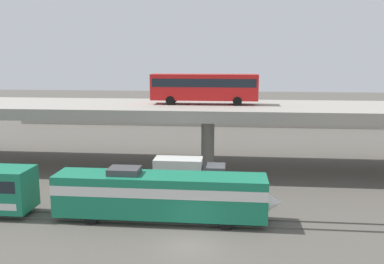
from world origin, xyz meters
TOP-DOWN VIEW (x-y plane):
  - ground_plane at (0.00, 0.00)m, footprint 260.00×260.00m
  - rail_strip_near at (0.00, 3.29)m, footprint 110.00×0.12m
  - rail_strip_far at (0.00, 4.71)m, footprint 110.00×0.12m
  - train_locomotive at (-1.91, 4.00)m, footprint 17.48×3.04m
  - highway_overpass at (0.00, 20.00)m, footprint 96.00×12.11m
  - transit_bus_on_overpass at (-0.43, 20.29)m, footprint 12.00×2.68m
  - service_truck_west at (-1.47, 11.91)m, footprint 6.80×2.46m
  - pier_parking_lot at (0.00, 55.00)m, footprint 75.69×12.78m
  - parked_car_0 at (-7.13, 52.44)m, footprint 4.47×1.85m
  - parked_car_1 at (-25.51, 55.96)m, footprint 4.22×1.92m
  - parked_car_2 at (1.91, 52.85)m, footprint 4.51×1.98m
  - parked_car_3 at (15.70, 54.27)m, footprint 4.58×1.88m
  - parked_car_4 at (9.08, 57.39)m, footprint 4.26×1.97m
  - harbor_water at (0.00, 78.00)m, footprint 140.00×36.00m

SIDE VIEW (x-z plane):
  - ground_plane at x=0.00m, z-range 0.00..0.00m
  - harbor_water at x=0.00m, z-range 0.00..0.01m
  - rail_strip_near at x=0.00m, z-range 0.00..0.12m
  - rail_strip_far at x=0.00m, z-range 0.00..0.12m
  - pier_parking_lot at x=0.00m, z-range 0.00..1.64m
  - service_truck_west at x=-1.47m, z-range 0.12..3.16m
  - train_locomotive at x=-1.91m, z-range 0.10..4.28m
  - parked_car_1 at x=-25.51m, z-range 1.66..3.16m
  - parked_car_0 at x=-7.13m, z-range 1.66..3.16m
  - parked_car_4 at x=9.08m, z-range 1.66..3.16m
  - parked_car_3 at x=15.70m, z-range 1.66..3.16m
  - parked_car_2 at x=1.91m, z-range 1.66..3.16m
  - highway_overpass at x=0.00m, z-range 2.96..10.31m
  - transit_bus_on_overpass at x=-0.43m, z-range 7.70..11.10m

